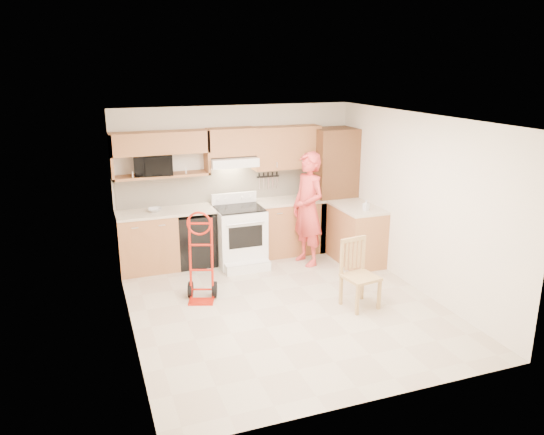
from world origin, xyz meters
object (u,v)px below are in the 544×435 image
microwave (153,165)px  dining_chair (361,275)px  range (241,232)px  person (308,209)px  hand_truck (201,261)px

microwave → dining_chair: (2.29, -2.47, -1.19)m
range → person: 1.13m
person → microwave: bearing=-119.5°
hand_truck → dining_chair: (1.94, -0.94, -0.11)m
hand_truck → microwave: bearing=122.4°
person → hand_truck: person is taller
person → dining_chair: person is taller
dining_chair → range: bearing=108.1°
range → hand_truck: bearing=-129.1°
range → hand_truck: size_ratio=0.97×
range → dining_chair: 2.30m
range → person: person is taller
hand_truck → dining_chair: 2.16m
microwave → hand_truck: size_ratio=0.50×
hand_truck → dining_chair: hand_truck is taller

